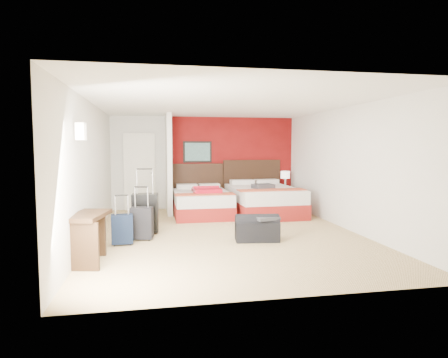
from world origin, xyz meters
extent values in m
plane|color=tan|center=(0.00, 0.00, 0.00)|extent=(6.50, 6.50, 0.00)
cube|color=silver|center=(0.00, 3.25, 1.25)|extent=(5.00, 0.04, 2.50)
cube|color=silver|center=(-2.50, 0.00, 1.25)|extent=(0.04, 6.50, 2.50)
cube|color=black|center=(-0.20, 3.19, 1.55)|extent=(0.78, 0.03, 0.58)
cube|color=white|center=(-2.38, -1.50, 1.90)|extent=(0.12, 0.20, 0.24)
cube|color=maroon|center=(0.75, 3.23, 1.25)|extent=(3.50, 0.04, 2.50)
cube|color=silver|center=(-1.00, 2.61, 1.25)|extent=(0.12, 1.20, 2.50)
cube|color=silver|center=(-1.75, 3.20, 1.02)|extent=(0.82, 0.06, 2.05)
cube|color=white|center=(-0.22, 2.10, 0.29)|extent=(1.36, 1.94, 0.58)
cube|color=white|center=(1.33, 2.00, 0.34)|extent=(1.63, 2.28, 0.67)
cube|color=#B40F23|center=(-0.12, 2.00, 0.64)|extent=(0.67, 0.90, 0.11)
cube|color=#36373B|center=(1.23, 1.70, 0.73)|extent=(0.53, 0.46, 0.11)
cube|color=black|center=(2.17, 2.78, 0.29)|extent=(0.46, 0.46, 0.57)
cylinder|color=white|center=(2.17, 2.78, 0.80)|extent=(0.33, 0.33, 0.45)
cube|color=black|center=(-1.55, 0.33, 0.37)|extent=(0.52, 0.34, 0.75)
cube|color=black|center=(-1.60, -0.21, 0.28)|extent=(0.42, 0.30, 0.57)
cube|color=black|center=(-1.93, -0.51, 0.25)|extent=(0.37, 0.24, 0.50)
cube|color=black|center=(0.43, -0.64, 0.20)|extent=(0.82, 0.50, 0.39)
cube|color=#36363B|center=(0.58, -0.69, 0.42)|extent=(0.47, 0.42, 0.05)
cube|color=#321E10|center=(-2.32, -1.48, 0.36)|extent=(0.60, 0.94, 0.73)
camera|label=1|loc=(-1.37, -7.17, 1.68)|focal=30.56mm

